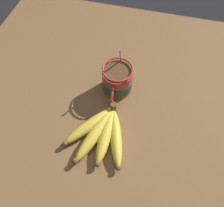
{
  "coord_description": "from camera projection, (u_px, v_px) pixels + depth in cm",
  "views": [
    {
      "loc": [
        35.31,
        11.4,
        66.87
      ],
      "look_at": [
        0.75,
        2.68,
        8.25
      ],
      "focal_mm": 35.0,
      "sensor_mm": 36.0,
      "label": 1
    }
  ],
  "objects": [
    {
      "name": "banana_bunch",
      "position": [
        101.0,
        133.0,
        0.66
      ],
      "size": [
        21.45,
        20.09,
        4.12
      ],
      "color": "brown",
      "rests_on": "table"
    },
    {
      "name": "table",
      "position": [
        105.0,
        110.0,
        0.75
      ],
      "size": [
        108.75,
        108.75,
        3.72
      ],
      "color": "brown",
      "rests_on": "ground"
    },
    {
      "name": "coffee_mug",
      "position": [
        117.0,
        80.0,
        0.73
      ],
      "size": [
        16.58,
        10.3,
        17.0
      ],
      "color": "#B23D33",
      "rests_on": "table"
    }
  ]
}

